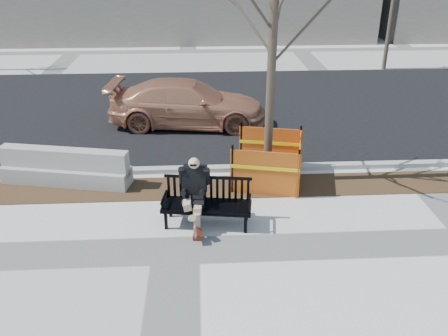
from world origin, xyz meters
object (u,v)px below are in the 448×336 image
Objects in this scene: jersey_barrier_left at (68,183)px; bench at (207,224)px; seated_man at (195,222)px; tree_fence at (267,180)px; sedan at (188,125)px.

bench is at bearing -19.95° from jersey_barrier_left.
seated_man reaches higher than bench.
tree_fence is (1.57, 1.99, 0.00)m from bench.
tree_fence reaches higher than sedan.
tree_fence reaches higher than jersey_barrier_left.
seated_man reaches higher than sedan.
tree_fence reaches higher than seated_man.
bench is 6.18m from sedan.
seated_man is 0.30× the size of sedan.
jersey_barrier_left is at bearing 148.97° from sedan.
jersey_barrier_left is at bearing 178.27° from tree_fence.
seated_man reaches higher than jersey_barrier_left.
sedan reaches higher than jersey_barrier_left.
tree_fence reaches higher than bench.
jersey_barrier_left is (-5.04, 0.15, 0.00)m from tree_fence.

